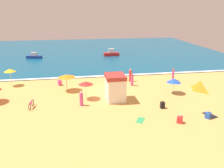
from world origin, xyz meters
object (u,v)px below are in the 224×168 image
object	(u,v)px
lifeguard_cabana	(115,87)
beachgoer_7	(132,80)
beachgoer_3	(60,83)
beachgoer_8	(162,105)
beach_umbrella_0	(86,83)
beachgoer_2	(81,99)
beach_umbrella_2	(10,70)
beach_tent	(200,86)
beachgoer_5	(173,74)
beachgoer_1	(208,115)
small_boat_0	(111,53)
small_boat_1	(34,56)
beachgoer_9	(119,77)
parked_bicycle	(31,104)
beach_umbrella_1	(174,80)
beachgoer_6	(130,75)
beach_umbrella_3	(66,76)
beachgoer_4	(180,119)

from	to	relation	value
lifeguard_cabana	beachgoer_7	size ratio (longest dim) A/B	1.74
beachgoer_3	beachgoer_8	world-z (taller)	beachgoer_3
beach_umbrella_0	beachgoer_2	xyz separation A→B (m)	(-0.61, -1.88, -1.13)
beach_umbrella_2	beach_tent	bearing A→B (deg)	-13.86
beach_umbrella_0	beach_tent	size ratio (longest dim) A/B	0.89
beachgoer_5	beach_umbrella_2	bearing A→B (deg)	177.13
beachgoer_1	beachgoer_3	world-z (taller)	beachgoer_3
beach_umbrella_0	beachgoer_8	distance (m)	8.69
beach_tent	beachgoer_2	world-z (taller)	beachgoer_2
beachgoer_2	beachgoer_8	distance (m)	8.47
beachgoer_1	small_boat_0	distance (m)	31.10
beach_tent	small_boat_1	xyz separation A→B (m)	(-23.35, 23.34, -0.13)
beachgoer_7	beach_umbrella_2	bearing A→B (deg)	170.84
beachgoer_1	beachgoer_9	size ratio (longest dim) A/B	0.81
beachgoer_5	small_boat_0	world-z (taller)	beachgoer_5
beach_umbrella_2	beachgoer_2	world-z (taller)	beach_umbrella_2
beach_umbrella_2	parked_bicycle	world-z (taller)	beach_umbrella_2
beachgoer_2	small_boat_1	bearing A→B (deg)	108.29
beach_umbrella_1	small_boat_0	bearing A→B (deg)	98.90
parked_bicycle	beachgoer_9	distance (m)	13.64
beach_umbrella_0	beachgoer_6	distance (m)	8.69
beachgoer_7	beachgoer_8	bearing A→B (deg)	-80.51
beach_umbrella_2	beachgoer_1	world-z (taller)	beach_umbrella_2
beachgoer_8	beachgoer_9	bearing A→B (deg)	103.32
beach_umbrella_3	beachgoer_8	xyz separation A→B (m)	(9.80, -7.11, -1.53)
beach_umbrella_2	beachgoer_9	bearing A→B (deg)	0.99
beach_umbrella_2	beach_umbrella_3	bearing A→B (deg)	-23.73
beachgoer_6	small_boat_0	size ratio (longest dim) A/B	0.56
beachgoer_1	beachgoer_6	xyz separation A→B (m)	(-4.47, 12.55, 0.53)
beach_umbrella_0	beachgoer_5	xyz separation A→B (m)	(12.66, 5.28, -1.00)
beachgoer_8	beach_umbrella_3	bearing A→B (deg)	144.02
beach_tent	beachgoer_7	world-z (taller)	beachgoer_7
beach_umbrella_2	beachgoer_5	world-z (taller)	beach_umbrella_2
beachgoer_4	beachgoer_5	size ratio (longest dim) A/B	0.45
beachgoer_4	small_boat_1	xyz separation A→B (m)	(-17.09, 31.17, 0.17)
beach_umbrella_2	parked_bicycle	distance (m)	9.00
beach_umbrella_1	beachgoer_9	size ratio (longest dim) A/B	2.36
beachgoer_3	beachgoer_7	bearing A→B (deg)	-9.82
beachgoer_2	beachgoer_5	world-z (taller)	beachgoer_5
beachgoer_3	beachgoer_6	bearing A→B (deg)	1.18
beach_umbrella_3	beachgoer_4	world-z (taller)	beach_umbrella_3
beachgoer_2	small_boat_1	distance (m)	27.12
parked_bicycle	beachgoer_1	world-z (taller)	beachgoer_1
small_boat_1	beachgoer_5	bearing A→B (deg)	-40.49
beachgoer_4	beachgoer_6	distance (m)	13.07
beachgoer_1	small_boat_0	bearing A→B (deg)	97.76
beachgoer_6	beachgoer_9	world-z (taller)	beachgoer_6
beach_umbrella_1	beachgoer_7	world-z (taller)	beach_umbrella_1
parked_bicycle	beachgoer_6	world-z (taller)	beachgoer_6
beachgoer_3	lifeguard_cabana	bearing A→B (deg)	-44.95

